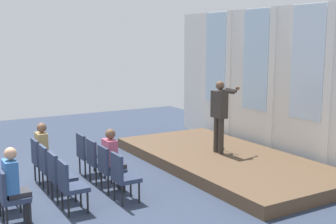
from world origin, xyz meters
TOP-DOWN VIEW (x-y plane):
  - rear_partition at (0.04, 6.91)m, footprint 8.92×0.14m
  - stage_platform at (0.00, 5.16)m, footprint 5.93×2.91m
  - speaker at (-0.26, 5.21)m, footprint 0.52×0.69m
  - mic_stand at (-0.54, 5.41)m, footprint 0.28×0.28m
  - chair_r0_c0 at (-0.97, 2.06)m, footprint 0.46×0.44m
  - chair_r0_c1 at (-0.32, 2.06)m, footprint 0.46×0.44m
  - chair_r0_c2 at (0.32, 2.06)m, footprint 0.46×0.44m
  - audience_r0_c2 at (0.32, 2.15)m, footprint 0.36×0.39m
  - chair_r0_c3 at (0.97, 2.06)m, footprint 0.46×0.44m
  - chair_r1_c0 at (-0.97, 1.07)m, footprint 0.46×0.44m
  - audience_r1_c0 at (-0.97, 1.15)m, footprint 0.36×0.39m
  - chair_r1_c1 at (-0.32, 1.07)m, footprint 0.46×0.44m
  - chair_r1_c2 at (0.32, 1.07)m, footprint 0.46×0.44m
  - chair_r1_c3 at (0.97, 1.07)m, footprint 0.46×0.44m
  - chair_r2_c2 at (0.32, 0.07)m, footprint 0.46×0.44m
  - chair_r2_c3 at (0.97, 0.07)m, footprint 0.46×0.44m
  - audience_r2_c3 at (0.97, 0.15)m, footprint 0.36×0.39m

SIDE VIEW (x-z plane):
  - stage_platform at x=0.00m, z-range 0.00..0.26m
  - chair_r0_c0 at x=-0.97m, z-range 0.06..1.00m
  - chair_r0_c1 at x=-0.32m, z-range 0.06..1.00m
  - chair_r0_c2 at x=0.32m, z-range 0.06..1.00m
  - chair_r0_c3 at x=0.97m, z-range 0.06..1.00m
  - chair_r1_c0 at x=-0.97m, z-range 0.06..1.00m
  - chair_r1_c1 at x=-0.32m, z-range 0.06..1.00m
  - chair_r1_c2 at x=0.32m, z-range 0.06..1.00m
  - chair_r1_c3 at x=0.97m, z-range 0.06..1.00m
  - chair_r2_c2 at x=0.32m, z-range 0.06..1.00m
  - chair_r2_c3 at x=0.97m, z-range 0.06..1.00m
  - mic_stand at x=-0.54m, z-range -0.18..1.38m
  - audience_r0_c2 at x=0.32m, z-range 0.07..1.35m
  - audience_r1_c0 at x=-0.97m, z-range 0.07..1.35m
  - audience_r2_c3 at x=0.97m, z-range 0.07..1.37m
  - speaker at x=-0.26m, z-range 0.41..2.16m
  - rear_partition at x=0.04m, z-range 0.06..3.88m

